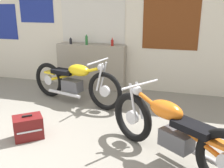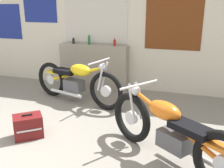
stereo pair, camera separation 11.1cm
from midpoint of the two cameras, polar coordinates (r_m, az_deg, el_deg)
ground_plane at (r=3.73m, az=-23.57°, el=-14.91°), size 24.00×24.00×0.00m
wall_back at (r=6.06m, az=-5.10°, el=12.62°), size 10.00×0.07×2.80m
sill_counter at (r=6.02m, az=-5.03°, el=3.84°), size 1.58×0.28×1.00m
bottle_leftmost at (r=6.06m, az=-9.51°, el=9.26°), size 0.06×0.06×0.16m
bottle_left_center at (r=5.89m, az=-6.12°, el=9.57°), size 0.06×0.06×0.25m
bottle_center at (r=5.72m, az=-0.51°, el=9.07°), size 0.06×0.06×0.17m
motorcycle_orange at (r=3.27m, az=12.02°, el=-10.02°), size 1.79×1.29×0.89m
motorcycle_yellow at (r=5.13m, az=-8.75°, el=0.54°), size 2.05×0.78×0.91m
hard_case_darkred at (r=4.06m, az=-18.48°, el=-8.94°), size 0.50×0.48×0.36m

